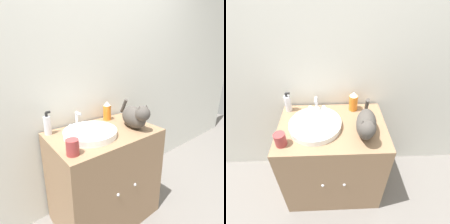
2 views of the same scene
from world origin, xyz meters
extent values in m
plane|color=slate|center=(0.00, 0.00, 0.00)|extent=(8.00, 8.00, 0.00)
cube|color=silver|center=(0.00, 0.59, 1.25)|extent=(6.00, 0.05, 2.50)
cube|color=#8C6B4C|center=(0.00, 0.27, 0.40)|extent=(0.82, 0.55, 0.80)
sphere|color=silver|center=(-0.08, 0.00, 0.44)|extent=(0.02, 0.02, 0.02)
sphere|color=silver|center=(0.08, 0.00, 0.44)|extent=(0.02, 0.02, 0.02)
cylinder|color=white|center=(-0.12, 0.27, 0.82)|extent=(0.39, 0.39, 0.05)
cylinder|color=silver|center=(-0.12, 0.48, 0.86)|extent=(0.02, 0.02, 0.13)
cylinder|color=silver|center=(-0.12, 0.44, 0.93)|extent=(0.02, 0.07, 0.02)
cylinder|color=white|center=(-0.18, 0.48, 0.82)|extent=(0.03, 0.03, 0.03)
cylinder|color=white|center=(-0.07, 0.48, 0.82)|extent=(0.03, 0.03, 0.03)
ellipsoid|color=#47423D|center=(0.24, 0.19, 0.89)|extent=(0.18, 0.28, 0.17)
sphere|color=#47423D|center=(0.22, 0.08, 0.95)|extent=(0.13, 0.13, 0.11)
cone|color=#47423D|center=(0.19, 0.09, 0.99)|extent=(0.04, 0.04, 0.04)
cone|color=#47423D|center=(0.25, 0.08, 0.99)|extent=(0.04, 0.04, 0.04)
cylinder|color=#47423D|center=(0.26, 0.34, 0.95)|extent=(0.04, 0.10, 0.14)
cylinder|color=silver|center=(-0.36, 0.48, 0.87)|extent=(0.05, 0.05, 0.14)
cylinder|color=black|center=(-0.36, 0.48, 0.95)|extent=(0.02, 0.02, 0.03)
cylinder|color=black|center=(-0.34, 0.48, 0.97)|extent=(0.03, 0.02, 0.02)
cylinder|color=orange|center=(0.18, 0.47, 0.87)|extent=(0.07, 0.07, 0.14)
cone|color=white|center=(0.18, 0.47, 0.95)|extent=(0.06, 0.06, 0.04)
cylinder|color=#9E3838|center=(-0.34, 0.10, 0.85)|extent=(0.08, 0.08, 0.10)
camera|label=1|loc=(-0.72, -0.75, 1.34)|focal=28.00mm
camera|label=2|loc=(0.01, -0.70, 1.70)|focal=28.00mm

